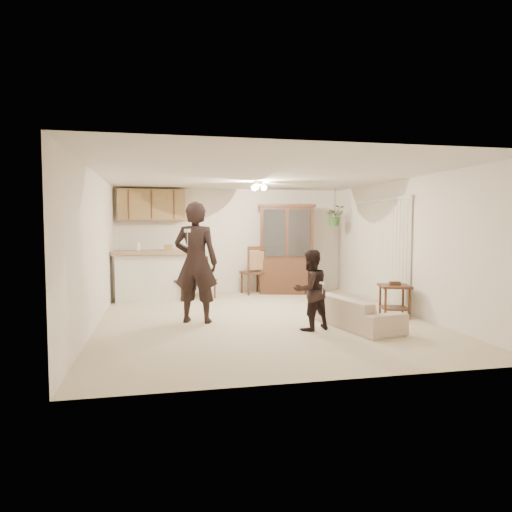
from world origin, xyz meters
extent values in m
plane|color=beige|center=(0.00, 0.00, 0.00)|extent=(6.50, 6.50, 0.00)
cube|color=silver|center=(0.00, 0.00, 2.50)|extent=(5.50, 6.50, 0.02)
cube|color=white|center=(0.00, 3.25, 1.25)|extent=(5.50, 0.02, 2.50)
cube|color=white|center=(0.00, -3.25, 1.25)|extent=(5.50, 0.02, 2.50)
cube|color=white|center=(-2.75, 0.00, 1.25)|extent=(0.02, 6.50, 2.50)
cube|color=white|center=(2.75, 0.00, 1.25)|extent=(0.02, 6.50, 2.50)
cube|color=silver|center=(-1.85, 2.35, 0.50)|extent=(1.60, 0.55, 1.00)
cube|color=tan|center=(-1.85, 2.35, 1.05)|extent=(1.75, 0.70, 0.08)
cube|color=brown|center=(-1.90, 3.07, 2.10)|extent=(1.50, 0.34, 0.70)
imported|color=#326327|center=(2.30, 2.40, 1.85)|extent=(0.43, 0.37, 0.48)
cylinder|color=black|center=(2.30, 2.40, 2.17)|extent=(0.01, 0.01, 0.65)
imported|color=#F2DFC7|center=(1.35, -0.95, 0.37)|extent=(1.12, 1.99, 0.73)
imported|color=black|center=(-1.14, -0.06, 0.90)|extent=(0.76, 0.63, 1.80)
imported|color=black|center=(0.57, -0.99, 0.68)|extent=(0.79, 0.70, 1.35)
cube|color=#372314|center=(1.23, 2.76, 0.41)|extent=(1.33, 0.81, 0.83)
cube|color=#372314|center=(1.23, 2.76, 1.45)|extent=(1.31, 0.75, 1.24)
cube|color=silver|center=(1.23, 2.76, 1.45)|extent=(1.04, 0.31, 1.09)
cube|color=#372314|center=(1.23, 2.76, 2.09)|extent=(1.44, 0.86, 0.06)
cube|color=#372314|center=(2.38, -0.31, 0.55)|extent=(0.63, 0.63, 0.04)
cube|color=#372314|center=(2.38, -0.31, 0.16)|extent=(0.53, 0.53, 0.03)
cube|color=#372314|center=(2.38, -0.31, 0.60)|extent=(0.21, 0.17, 0.06)
cube|color=#372314|center=(-0.76, 2.47, 0.41)|extent=(0.54, 0.54, 0.04)
cube|color=#A77A53|center=(-0.76, 2.47, 0.66)|extent=(0.29, 0.15, 0.35)
cube|color=#372314|center=(-0.76, 2.47, 0.89)|extent=(0.36, 0.18, 0.07)
cube|color=#372314|center=(-1.36, 2.28, 0.44)|extent=(0.59, 0.59, 0.05)
cube|color=#A77A53|center=(-1.36, 2.28, 0.71)|extent=(0.31, 0.18, 0.38)
cube|color=#372314|center=(-1.36, 2.28, 0.95)|extent=(0.37, 0.22, 0.08)
cube|color=#372314|center=(0.43, 2.86, 0.50)|extent=(0.61, 0.61, 0.05)
cube|color=#A77A53|center=(0.43, 2.86, 0.81)|extent=(0.37, 0.13, 0.44)
cube|color=#372314|center=(0.43, 2.86, 1.10)|extent=(0.46, 0.15, 0.09)
cube|color=white|center=(-1.30, -0.51, 1.55)|extent=(0.11, 0.18, 0.05)
cube|color=white|center=(0.66, -1.27, 0.77)|extent=(0.07, 0.11, 0.03)
camera|label=1|loc=(-1.72, -7.71, 1.65)|focal=32.00mm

